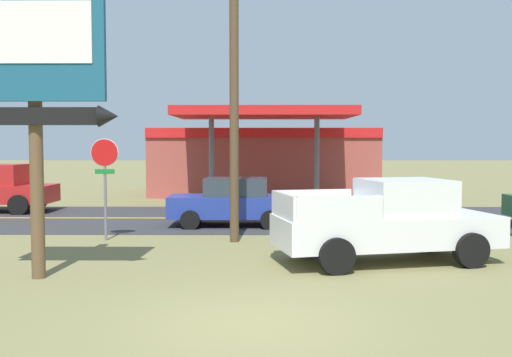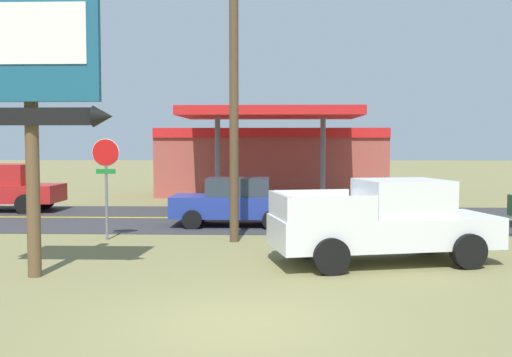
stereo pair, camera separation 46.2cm
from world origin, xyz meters
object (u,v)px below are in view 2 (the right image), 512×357
motel_sign (31,76)px  utility_pole (234,66)px  car_blue_mid_lane (235,202)px  gas_station (271,159)px  stop_sign (106,170)px  pickup_white_parked_on_lawn (386,222)px

motel_sign → utility_pole: utility_pole is taller
motel_sign → utility_pole: size_ratio=0.65×
utility_pole → car_blue_mid_lane: utility_pole is taller
motel_sign → gas_station: bearing=77.1°
stop_sign → car_blue_mid_lane: size_ratio=0.70×
motel_sign → car_blue_mid_lane: bearing=65.6°
motel_sign → gas_station: (4.72, 20.64, -2.24)m
stop_sign → gas_station: (4.64, 15.68, -0.08)m
gas_station → pickup_white_parked_on_lawn: (2.88, -18.77, -0.98)m
motel_sign → pickup_white_parked_on_lawn: size_ratio=1.12×
motel_sign → gas_station: 21.29m
utility_pole → pickup_white_parked_on_lawn: 6.24m
stop_sign → pickup_white_parked_on_lawn: 8.21m
motel_sign → car_blue_mid_lane: motel_sign is taller
car_blue_mid_lane → pickup_white_parked_on_lawn: bearing=-56.8°
pickup_white_parked_on_lawn → car_blue_mid_lane: bearing=123.2°
stop_sign → car_blue_mid_lane: (3.54, 3.02, -1.20)m
car_blue_mid_lane → gas_station: bearing=85.0°
stop_sign → utility_pole: size_ratio=0.31×
utility_pole → car_blue_mid_lane: 5.26m
utility_pole → gas_station: bearing=86.7°
stop_sign → utility_pole: (3.74, -0.20, 2.97)m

